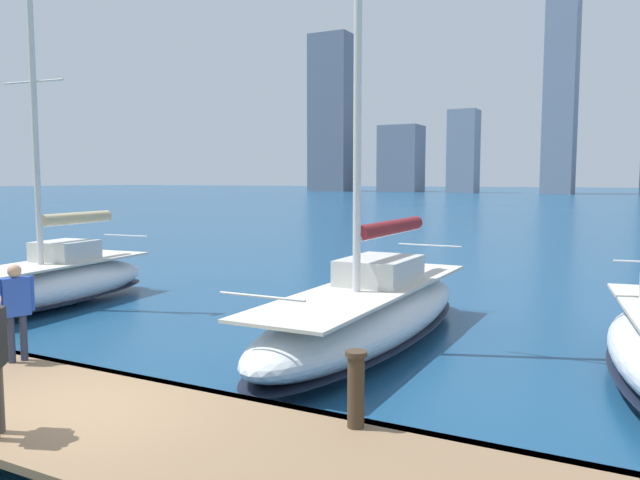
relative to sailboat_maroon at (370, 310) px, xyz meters
name	(u,v)px	position (x,y,z in m)	size (l,w,h in m)	color
ground_plane	(79,453)	(1.17, 6.70, -0.72)	(600.00, 600.00, 0.00)	navy
dock_pier	(83,410)	(1.17, 6.60, -0.17)	(28.00, 2.80, 0.60)	#896B4C
sailboat_maroon	(370,310)	(0.00, 0.00, 0.00)	(2.40, 9.20, 11.62)	silver
sailboat_tan	(57,280)	(9.29, 0.35, -0.01)	(2.93, 6.83, 9.25)	white
person_blue_shirt	(16,303)	(3.64, 5.70, 0.82)	(0.29, 0.56, 1.56)	#2D3347
mooring_post	(356,388)	(-2.22, 5.60, 0.36)	(0.26, 0.26, 0.91)	#423323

